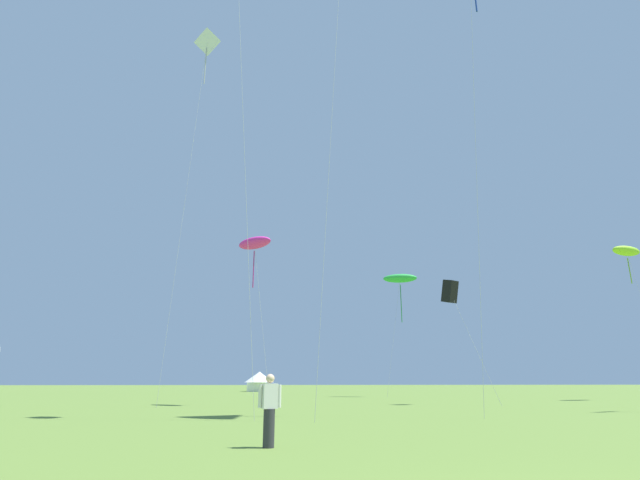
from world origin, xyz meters
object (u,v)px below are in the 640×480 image
at_px(kite_white_diamond, 206,49).
at_px(festival_tent_right, 259,380).
at_px(kite_magenta_parafoil, 255,243).
at_px(kite_green_parafoil, 400,279).
at_px(kite_black_box, 450,292).
at_px(person_spectator, 269,411).
at_px(kite_lime_parafoil, 626,251).

xyz_separation_m(kite_white_diamond, festival_tent_right, (4.07, 45.44, -25.14)).
bearing_deg(kite_magenta_parafoil, kite_white_diamond, -167.99).
distance_m(kite_green_parafoil, kite_magenta_parafoil, 22.49).
bearing_deg(kite_black_box, kite_green_parafoil, 86.66).
height_order(kite_black_box, festival_tent_right, kite_black_box).
relative_size(kite_white_diamond, kite_black_box, 3.30).
bearing_deg(kite_green_parafoil, festival_tent_right, 118.88).
relative_size(kite_magenta_parafoil, person_spectator, 6.77).
xyz_separation_m(kite_green_parafoil, kite_magenta_parafoil, (-15.16, -16.58, -1.07)).
bearing_deg(kite_magenta_parafoil, festival_tent_right, 90.32).
height_order(kite_lime_parafoil, festival_tent_right, kite_lime_parafoil).
xyz_separation_m(kite_magenta_parafoil, kite_lime_parafoil, (33.19, 5.36, 1.68)).
relative_size(kite_black_box, person_spectator, 5.00).
bearing_deg(kite_black_box, kite_magenta_parafoil, 177.43).
bearing_deg(kite_green_parafoil, kite_lime_parafoil, -31.90).
xyz_separation_m(kite_lime_parafoil, kite_black_box, (-19.03, -5.99, -5.09)).
distance_m(kite_magenta_parafoil, kite_lime_parafoil, 33.66).
height_order(kite_lime_parafoil, person_spectator, kite_lime_parafoil).
bearing_deg(kite_white_diamond, person_spectator, -74.59).
relative_size(kite_green_parafoil, festival_tent_right, 2.85).
bearing_deg(kite_magenta_parafoil, kite_lime_parafoil, 9.17).
bearing_deg(kite_white_diamond, kite_green_parafoil, 41.93).
distance_m(kite_white_diamond, person_spectator, 33.67).
distance_m(kite_magenta_parafoil, kite_black_box, 14.57).
relative_size(kite_green_parafoil, kite_black_box, 1.49).
relative_size(kite_black_box, festival_tent_right, 1.92).
bearing_deg(kite_magenta_parafoil, person_spectator, -86.33).
relative_size(kite_lime_parafoil, person_spectator, 7.74).
bearing_deg(kite_lime_parafoil, kite_green_parafoil, 148.10).
relative_size(person_spectator, festival_tent_right, 0.38).
bearing_deg(kite_white_diamond, kite_magenta_parafoil, 12.01).
bearing_deg(kite_black_box, kite_white_diamond, -179.12).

